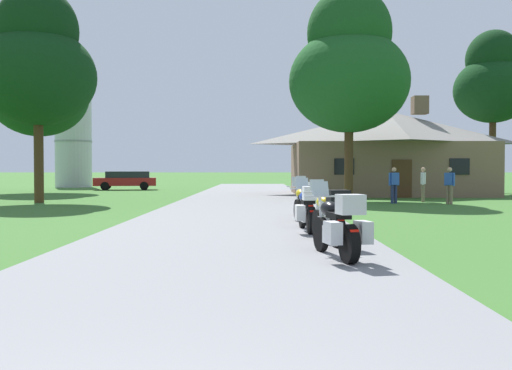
{
  "coord_description": "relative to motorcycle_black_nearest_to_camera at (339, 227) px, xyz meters",
  "views": [
    {
      "loc": [
        0.68,
        -1.99,
        1.59
      ],
      "look_at": [
        0.57,
        18.31,
        1.03
      ],
      "focal_mm": 41.09,
      "sensor_mm": 36.0,
      "label": 1
    }
  ],
  "objects": [
    {
      "name": "ground_plane",
      "position": [
        -2.03,
        12.15,
        -0.61
      ],
      "size": [
        500.0,
        500.0,
        0.0
      ],
      "primitive_type": "plane",
      "color": "#386628"
    },
    {
      "name": "asphalt_driveway",
      "position": [
        -2.03,
        10.15,
        -0.58
      ],
      "size": [
        6.4,
        80.0,
        0.06
      ],
      "primitive_type": "cube",
      "color": "slate",
      "rests_on": "ground"
    },
    {
      "name": "motorcycle_black_nearest_to_camera",
      "position": [
        0.0,
        0.0,
        0.0
      ],
      "size": [
        1.01,
        2.06,
        1.3
      ],
      "rotation": [
        0.0,
        0.0,
        0.21
      ],
      "color": "black",
      "rests_on": "asphalt_driveway"
    },
    {
      "name": "motorcycle_yellow_second_in_row",
      "position": [
        0.08,
        2.08,
        0.01
      ],
      "size": [
        0.8,
        2.07,
        1.3
      ],
      "rotation": [
        0.0,
        0.0,
        0.17
      ],
      "color": "black",
      "rests_on": "asphalt_driveway"
    },
    {
      "name": "motorcycle_blue_third_in_row",
      "position": [
        -0.16,
        4.28,
        0.0
      ],
      "size": [
        0.8,
        2.08,
        1.3
      ],
      "rotation": [
        0.0,
        0.0,
        0.07
      ],
      "color": "black",
      "rests_on": "asphalt_driveway"
    },
    {
      "name": "motorcycle_yellow_fourth_in_row",
      "position": [
        -0.09,
        6.36,
        0.01
      ],
      "size": [
        0.76,
        2.08,
        1.3
      ],
      "rotation": [
        0.0,
        0.0,
        0.15
      ],
      "color": "black",
      "rests_on": "asphalt_driveway"
    },
    {
      "name": "motorcycle_yellow_farthest_in_row",
      "position": [
        0.12,
        8.7,
        0.01
      ],
      "size": [
        0.66,
        2.08,
        1.3
      ],
      "rotation": [
        0.0,
        0.0,
        0.07
      ],
      "color": "black",
      "rests_on": "asphalt_driveway"
    },
    {
      "name": "stone_lodge",
      "position": [
        6.51,
        26.3,
        2.05
      ],
      "size": [
        12.01,
        8.27,
        6.06
      ],
      "color": "brown",
      "rests_on": "ground"
    },
    {
      "name": "bystander_blue_shirt_near_lodge",
      "position": [
        4.84,
        17.0,
        0.32
      ],
      "size": [
        0.52,
        0.33,
        1.67
      ],
      "rotation": [
        0.0,
        0.0,
        0.35
      ],
      "color": "navy",
      "rests_on": "ground"
    },
    {
      "name": "bystander_blue_shirt_beside_signpost",
      "position": [
        7.23,
        16.51,
        0.32
      ],
      "size": [
        0.39,
        0.46,
        1.67
      ],
      "rotation": [
        0.0,
        0.0,
        5.35
      ],
      "color": "#75664C",
      "rests_on": "ground"
    },
    {
      "name": "bystander_white_shirt_by_tree",
      "position": [
        6.54,
        18.29,
        0.32
      ],
      "size": [
        0.33,
        0.52,
        1.67
      ],
      "rotation": [
        0.0,
        0.0,
        4.36
      ],
      "color": "#75664C",
      "rests_on": "ground"
    },
    {
      "name": "tree_by_lodge_front",
      "position": [
        3.11,
        19.26,
        6.02
      ],
      "size": [
        5.96,
        5.96,
        10.54
      ],
      "color": "#422D19",
      "rests_on": "ground"
    },
    {
      "name": "tree_left_far",
      "position": [
        -16.23,
        29.7,
        6.81
      ],
      "size": [
        6.67,
        6.67,
        11.8
      ],
      "color": "#422D19",
      "rests_on": "ground"
    },
    {
      "name": "tree_right_of_lodge",
      "position": [
        14.14,
        29.08,
        6.79
      ],
      "size": [
        5.09,
        5.09,
        10.76
      ],
      "color": "#422D19",
      "rests_on": "ground"
    },
    {
      "name": "tree_left_near",
      "position": [
        -11.71,
        17.62,
        5.95
      ],
      "size": [
        5.39,
        5.39,
        10.1
      ],
      "color": "#422D19",
      "rests_on": "ground"
    },
    {
      "name": "metal_silo_distant",
      "position": [
        -17.52,
        41.05,
        3.78
      ],
      "size": [
        3.2,
        3.2,
        8.76
      ],
      "color": "#B2B7BC",
      "rests_on": "ground"
    },
    {
      "name": "parked_red_suv_far_left",
      "position": [
        -11.44,
        34.44,
        0.17
      ],
      "size": [
        4.84,
        2.59,
        1.4
      ],
      "rotation": [
        0.0,
        0.0,
        1.74
      ],
      "color": "maroon",
      "rests_on": "ground"
    }
  ]
}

